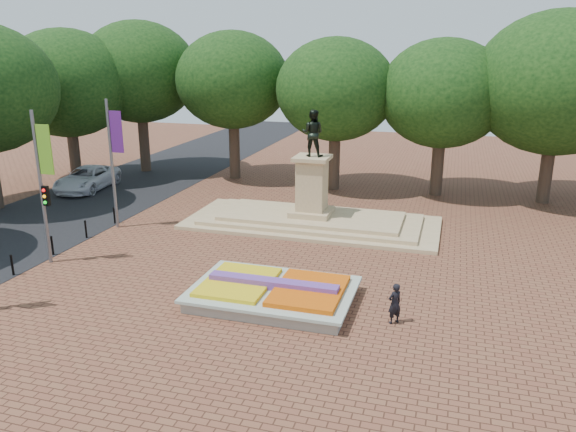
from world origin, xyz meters
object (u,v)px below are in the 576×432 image
object	(u,v)px
flower_bed	(274,292)
monument	(312,210)
pedestrian	(395,303)
van	(87,178)

from	to	relation	value
flower_bed	monument	world-z (taller)	monument
flower_bed	pedestrian	bearing A→B (deg)	-5.72
monument	pedestrian	world-z (taller)	monument
pedestrian	van	bearing A→B (deg)	-74.88
flower_bed	monument	bearing A→B (deg)	95.87
flower_bed	pedestrian	world-z (taller)	pedestrian
monument	van	size ratio (longest dim) A/B	2.44
flower_bed	monument	distance (m)	10.07
pedestrian	monument	bearing A→B (deg)	-104.81
van	monument	bearing A→B (deg)	-17.85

